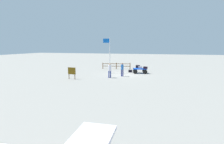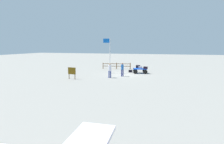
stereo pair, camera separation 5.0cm
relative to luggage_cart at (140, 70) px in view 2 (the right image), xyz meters
name	(u,v)px [view 2 (the right image)]	position (x,y,z in m)	size (l,w,h in m)	color
ground_plane	(124,75)	(1.86, 1.73, -0.49)	(120.00, 120.00, 0.00)	gray
luggage_cart	(140,70)	(0.00, 0.00, 0.00)	(2.13, 1.53, 0.70)	blue
suitcase_maroon	(138,67)	(0.36, -0.54, 0.41)	(0.59, 0.38, 0.39)	black
suitcase_grey	(140,67)	(-0.03, -0.02, 0.36)	(0.46, 0.38, 0.31)	gray
suitcase_dark	(145,68)	(-0.78, 0.22, 0.36)	(0.58, 0.41, 0.31)	black
suitcase_olive	(131,71)	(1.44, -0.61, -0.31)	(0.54, 0.40, 0.35)	black
worker_lead	(110,69)	(3.09, 4.51, 0.55)	(0.48, 0.48, 1.75)	navy
worker_trailing	(122,69)	(1.86, 3.10, 0.52)	(0.40, 0.40, 1.73)	navy
flagpole	(109,52)	(4.16, 1.26, 2.47)	(0.99, 0.17, 4.93)	silver
signboard	(72,72)	(7.09, 6.53, 0.39)	(0.96, 0.10, 1.37)	#4C3319
wooden_fence	(117,65)	(4.38, -3.75, 0.11)	(4.61, 1.04, 1.02)	brown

